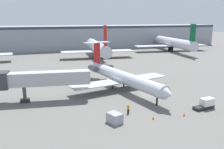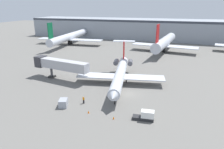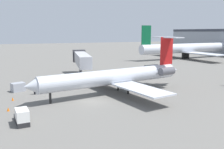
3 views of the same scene
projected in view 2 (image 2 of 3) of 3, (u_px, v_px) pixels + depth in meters
name	position (u px, v px, depth m)	size (l,w,h in m)	color
ground_plane	(128.00, 94.00, 50.00)	(400.00, 400.00, 0.10)	#66635E
regional_jet	(120.00, 73.00, 55.68)	(24.23, 31.27, 9.89)	silver
jet_bridge	(58.00, 64.00, 58.77)	(18.04, 5.77, 6.11)	#ADADB2
ground_crew_marshaller	(84.00, 100.00, 44.94)	(0.48, 0.45, 1.69)	black
baggage_tug_lead	(146.00, 116.00, 38.45)	(4.11, 1.77, 1.90)	#262628
cargo_container_uld	(63.00, 103.00, 43.58)	(2.35, 2.74, 1.60)	#999EA8
traffic_cone_near	(114.00, 118.00, 38.87)	(0.36, 0.36, 0.55)	orange
traffic_cone_mid	(88.00, 112.00, 41.02)	(0.36, 0.36, 0.55)	orange
terminal_building	(162.00, 30.00, 126.86)	(171.67, 22.40, 12.11)	#8C939E
parked_airliner_west_end	(69.00, 37.00, 110.72)	(36.27, 42.92, 13.13)	silver
parked_airliner_west_mid	(164.00, 42.00, 93.19)	(29.88, 35.23, 13.70)	silver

